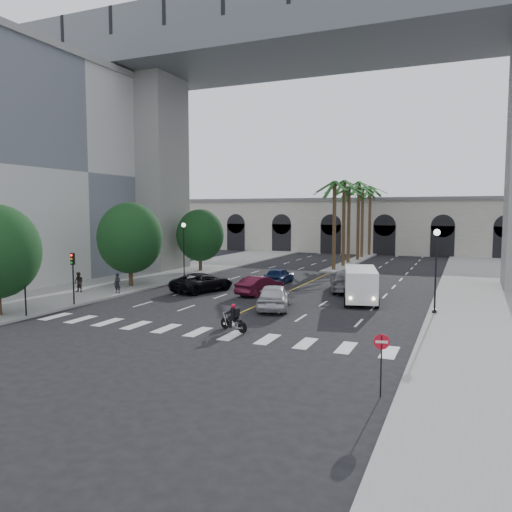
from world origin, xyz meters
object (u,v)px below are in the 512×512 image
Objects in this scene: motorcycle_rider at (234,319)px; car_c at (203,282)px; car_a at (274,296)px; traffic_signal_far at (73,270)px; lamp_post_left_far at (184,246)px; lamp_post_right at (436,264)px; do_not_enter_sign at (381,351)px; car_b at (260,285)px; car_e at (279,276)px; pedestrian_b at (79,282)px; pedestrian_a at (117,283)px; car_d at (345,281)px; traffic_signal_near at (25,277)px; cargo_van at (360,284)px.

motorcycle_rider is 0.35× the size of car_c.
motorcycle_rider is 6.51m from car_a.
traffic_signal_far reaches higher than car_a.
motorcycle_rider is (13.10, -16.56, -2.55)m from lamp_post_left_far.
lamp_post_right reaches higher than do_not_enter_sign.
car_b is 1.02× the size of car_e.
lamp_post_right reaches higher than pedestrian_b.
pedestrian_b reaches higher than car_c.
car_c is 3.51× the size of pedestrian_a.
pedestrian_b is 28.24m from do_not_enter_sign.
pedestrian_b is at bearing 41.02° from car_e.
lamp_post_right is 18.10m from car_c.
lamp_post_right reaches higher than car_c.
traffic_signal_far is 0.83× the size of car_b.
lamp_post_left_far is 2.79× the size of motorcycle_rider.
car_a reaches higher than car_d.
traffic_signal_far is 0.67× the size of car_c.
lamp_post_right is 13.44m from car_b.
lamp_post_right is at bearing 15.98° from traffic_signal_far.
traffic_signal_near is 21.91m from cargo_van.
lamp_post_left_far is at bearing 4.41° from car_e.
car_a reaches higher than motorcycle_rider.
car_d is at bearing -138.44° from car_c.
cargo_van is 3.88× the size of pedestrian_a.
lamp_post_right is at bearing 175.33° from car_a.
motorcycle_rider is 11.09m from do_not_enter_sign.
traffic_signal_near reaches higher than car_b.
pedestrian_a is at bearing 91.30° from traffic_signal_near.
lamp_post_left_far reaches higher than car_a.
car_a is 0.91× the size of car_c.
lamp_post_right is 5.98m from cargo_van.
car_a is 0.86× the size of car_d.
lamp_post_left_far is 31.98m from do_not_enter_sign.
traffic_signal_far reaches higher than cargo_van.
car_c is (-17.76, 2.48, -2.47)m from lamp_post_right.
lamp_post_left_far is 0.89× the size of cargo_van.
do_not_enter_sign is (6.31, -22.31, 0.78)m from car_d.
cargo_van is 3.84× the size of pedestrian_b.
car_b is 21.72m from do_not_enter_sign.
traffic_signal_near is 8.98m from pedestrian_a.
traffic_signal_near is (0.10, -18.50, -0.71)m from lamp_post_left_far.
car_c is (5.04, -5.52, -2.47)m from lamp_post_left_far.
cargo_van is (17.60, 12.99, -1.16)m from traffic_signal_near.
cargo_van is at bearing 13.59° from pedestrian_a.
motorcycle_rider is (13.00, -2.06, -1.84)m from traffic_signal_far.
cargo_van is at bearing -166.89° from car_b.
car_d is 5.06m from cargo_van.
car_e is 2.79× the size of pedestrian_a.
lamp_post_left_far is 1.24× the size of car_e.
pedestrian_b reaches higher than car_e.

